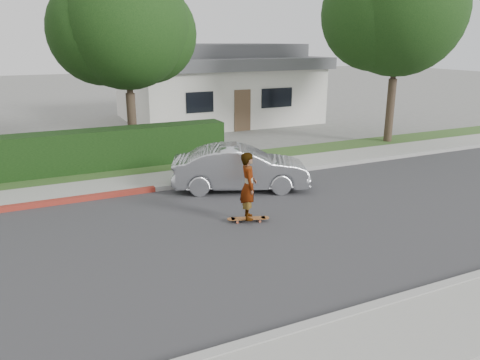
% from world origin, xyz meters
% --- Properties ---
extents(ground, '(120.00, 120.00, 0.00)m').
position_xyz_m(ground, '(0.00, 0.00, 0.00)').
color(ground, slate).
rests_on(ground, ground).
extents(road, '(60.00, 8.00, 0.01)m').
position_xyz_m(road, '(0.00, 0.00, 0.01)').
color(road, '#2D2D30').
rests_on(road, ground).
extents(curb_near, '(60.00, 0.20, 0.15)m').
position_xyz_m(curb_near, '(0.00, -4.10, 0.07)').
color(curb_near, '#9E9E99').
rests_on(curb_near, ground).
extents(curb_far, '(60.00, 0.20, 0.15)m').
position_xyz_m(curb_far, '(0.00, 4.10, 0.07)').
color(curb_far, '#9E9E99').
rests_on(curb_far, ground).
extents(sidewalk_far, '(60.00, 1.60, 0.12)m').
position_xyz_m(sidewalk_far, '(0.00, 5.00, 0.06)').
color(sidewalk_far, gray).
rests_on(sidewalk_far, ground).
extents(planting_strip, '(60.00, 1.60, 0.10)m').
position_xyz_m(planting_strip, '(0.00, 6.60, 0.05)').
color(planting_strip, '#2D4C1E').
rests_on(planting_strip, ground).
extents(hedge, '(15.00, 1.00, 1.50)m').
position_xyz_m(hedge, '(-3.00, 7.20, 0.75)').
color(hedge, black).
rests_on(hedge, ground).
extents(tree_center, '(5.66, 4.84, 7.44)m').
position_xyz_m(tree_center, '(1.49, 9.19, 4.90)').
color(tree_center, '#33261C').
rests_on(tree_center, ground).
extents(tree_right, '(6.32, 5.60, 8.56)m').
position_xyz_m(tree_right, '(12.49, 6.69, 5.63)').
color(tree_right, '#33261C').
rests_on(tree_right, ground).
extents(house, '(10.60, 8.60, 4.30)m').
position_xyz_m(house, '(8.00, 16.00, 2.10)').
color(house, beige).
rests_on(house, ground).
extents(skateboard, '(1.10, 0.55, 0.10)m').
position_xyz_m(skateboard, '(2.50, 0.56, 0.10)').
color(skateboard, '#C15735').
rests_on(skateboard, ground).
extents(skateboarder, '(0.60, 0.73, 1.74)m').
position_xyz_m(skateboarder, '(2.50, 0.56, 0.98)').
color(skateboarder, white).
rests_on(skateboarder, skateboard).
extents(car_silver, '(4.44, 2.93, 1.38)m').
position_xyz_m(car_silver, '(3.51, 3.15, 0.69)').
color(car_silver, '#AEB0B5').
rests_on(car_silver, ground).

